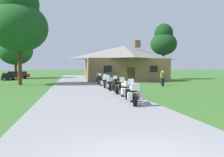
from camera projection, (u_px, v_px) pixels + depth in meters
ground_plane at (83, 86)px, 23.54m from camera, size 500.00×500.00×0.00m
asphalt_driveway at (84, 88)px, 21.58m from camera, size 6.40×80.00×0.06m
motorcycle_silver_nearest_to_camera at (134, 94)px, 11.32m from camera, size 0.91×2.08×1.30m
motorcycle_white_second_in_row at (126, 90)px, 13.60m from camera, size 0.72×2.08×1.30m
motorcycle_black_third_in_row at (116, 86)px, 16.38m from camera, size 0.86×2.08×1.30m
motorcycle_silver_fourth_in_row at (109, 84)px, 18.86m from camera, size 0.66×2.08×1.30m
motorcycle_white_fifth_in_row at (105, 82)px, 21.43m from camera, size 0.95×2.07×1.30m
motorcycle_black_sixth_in_row at (101, 80)px, 24.14m from camera, size 0.82×2.08×1.30m
motorcycle_yellow_farthest_in_row at (99, 79)px, 26.68m from camera, size 0.74×2.08×1.30m
stone_lodge at (124, 63)px, 34.60m from camera, size 12.66×8.83×6.42m
bystander_tan_shirt_near_lodge at (162, 77)px, 26.03m from camera, size 0.51×0.35×1.67m
bystander_olive_shirt_beside_signpost at (163, 78)px, 23.88m from camera, size 0.53×0.32×1.67m
tree_left_far at (15, 47)px, 42.39m from camera, size 6.49×6.49×10.42m
tree_left_near at (19, 21)px, 25.26m from camera, size 6.59×6.59×11.80m
tree_right_of_lodge at (164, 41)px, 38.73m from camera, size 4.63×4.63×9.87m
parked_red_suv_far_left at (17, 75)px, 40.21m from camera, size 4.91×2.91×1.40m
parked_black_sedan_far_left at (8, 76)px, 36.57m from camera, size 2.94×4.55×1.20m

